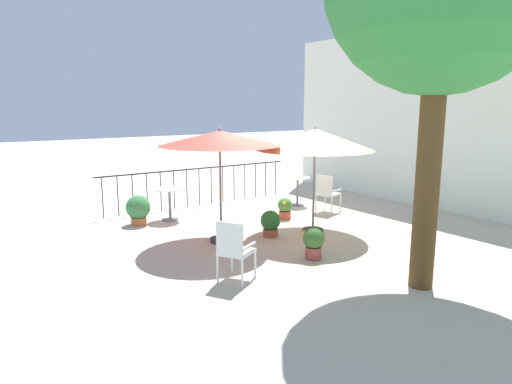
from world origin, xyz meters
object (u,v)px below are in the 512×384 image
potted_plant_3 (270,223)px  potted_plant_2 (285,208)px  patio_umbrella_0 (315,140)px  potted_plant_1 (313,241)px  patio_umbrella_1 (220,139)px  patio_chair_0 (234,248)px  cafe_table_1 (298,186)px  potted_plant_0 (138,209)px  cafe_table_0 (170,198)px  patio_chair_1 (327,191)px

potted_plant_3 → potted_plant_2: bearing=130.0°
patio_umbrella_0 → potted_plant_1: bearing=-41.9°
patio_umbrella_1 → patio_chair_0: 2.60m
patio_umbrella_0 → patio_umbrella_1: bearing=-105.4°
cafe_table_1 → potted_plant_3: cafe_table_1 is taller
patio_umbrella_0 → patio_umbrella_1: 2.02m
patio_umbrella_0 → potted_plant_0: patio_umbrella_0 is taller
patio_umbrella_0 → cafe_table_0: size_ratio=3.21×
patio_chair_1 → potted_plant_2: size_ratio=1.88×
patio_chair_0 → potted_plant_3: 2.58m
potted_plant_1 → potted_plant_2: (-2.54, 1.39, -0.05)m
patio_chair_1 → potted_plant_3: bearing=-70.0°
cafe_table_1 → potted_plant_0: bearing=-96.7°
potted_plant_2 → patio_chair_1: bearing=85.7°
potted_plant_1 → cafe_table_0: bearing=-167.6°
patio_chair_0 → patio_chair_1: size_ratio=1.01×
potted_plant_2 → potted_plant_3: 1.52m
patio_chair_1 → potted_plant_0: bearing=-110.2°
potted_plant_0 → cafe_table_0: bearing=88.9°
patio_chair_1 → patio_chair_0: bearing=-59.7°
cafe_table_1 → potted_plant_2: cafe_table_1 is taller
cafe_table_1 → potted_plant_1: cafe_table_1 is taller
patio_umbrella_1 → patio_umbrella_0: bearing=74.6°
potted_plant_0 → potted_plant_1: (4.02, 1.65, -0.05)m
patio_umbrella_1 → potted_plant_3: bearing=75.9°
potted_plant_2 → potted_plant_0: bearing=-116.1°
potted_plant_1 → potted_plant_2: 2.89m
cafe_table_0 → cafe_table_1: cafe_table_1 is taller
cafe_table_0 → potted_plant_2: (1.47, 2.28, -0.25)m
potted_plant_3 → patio_chair_1: bearing=110.0°
potted_plant_0 → potted_plant_3: (2.46, 1.88, -0.08)m
cafe_table_0 → potted_plant_0: size_ratio=1.12×
cafe_table_1 → patio_chair_1: bearing=2.0°
cafe_table_1 → potted_plant_2: bearing=-50.9°
patio_umbrella_0 → cafe_table_1: (-2.24, 1.46, -1.43)m
patio_chair_0 → potted_plant_3: (-1.67, 1.95, -0.26)m
cafe_table_1 → cafe_table_0: bearing=-97.9°
patio_chair_0 → patio_umbrella_0: bearing=115.9°
potted_plant_3 → potted_plant_0: bearing=-142.6°
cafe_table_0 → potted_plant_1: bearing=12.4°
patio_umbrella_0 → cafe_table_1: patio_umbrella_0 is taller
cafe_table_0 → potted_plant_1: cafe_table_0 is taller
potted_plant_0 → patio_umbrella_0: bearing=45.6°
potted_plant_1 → patio_umbrella_0: bearing=138.1°
potted_plant_2 → patio_umbrella_0: bearing=-10.9°
cafe_table_0 → patio_chair_1: size_ratio=0.78×
cafe_table_0 → patio_chair_0: (4.12, -0.84, 0.02)m
patio_umbrella_0 → cafe_table_0: patio_umbrella_0 is taller
patio_umbrella_1 → potted_plant_0: bearing=-158.8°
patio_chair_1 → potted_plant_3: 2.59m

